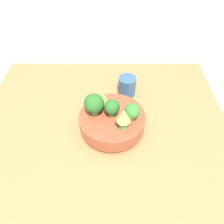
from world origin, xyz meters
TOP-DOWN VIEW (x-y plane):
  - ground_plane at (0.00, 0.00)m, footprint 6.00×6.00m
  - table at (0.00, 0.00)m, footprint 0.97×0.82m
  - bowl at (0.03, -0.02)m, footprint 0.24×0.24m
  - broccoli_floret_center at (0.03, -0.02)m, footprint 0.05×0.05m
  - romanesco_piece_near at (0.07, -0.08)m, footprint 0.05×0.05m
  - romanesco_piece_far at (-0.01, 0.02)m, footprint 0.06×0.06m
  - broccoli_floret_right at (0.10, -0.04)m, footprint 0.05×0.05m
  - broccoli_floret_left at (-0.03, -0.01)m, footprint 0.07×0.07m
  - cup at (0.10, 0.18)m, footprint 0.08×0.08m

SIDE VIEW (x-z plane):
  - ground_plane at x=0.00m, z-range 0.00..0.00m
  - table at x=0.00m, z-range 0.00..0.03m
  - bowl at x=0.03m, z-range 0.04..0.10m
  - cup at x=0.10m, z-range 0.03..0.12m
  - broccoli_floret_right at x=0.10m, z-range 0.10..0.17m
  - broccoli_floret_center at x=0.03m, z-range 0.11..0.18m
  - broccoli_floret_left at x=-0.03m, z-range 0.11..0.19m
  - romanesco_piece_near at x=0.07m, z-range 0.11..0.19m
  - romanesco_piece_far at x=-0.01m, z-range 0.11..0.21m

